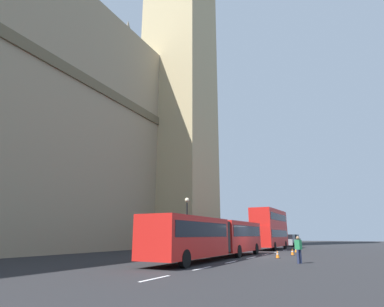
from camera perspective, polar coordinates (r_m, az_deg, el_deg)
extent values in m
plane|color=#262628|center=(27.04, 11.22, -18.31)|extent=(160.00, 160.00, 0.00)
cube|color=silver|center=(13.98, -6.81, -21.97)|extent=(2.20, 0.16, 0.01)
cube|color=silver|center=(17.97, 1.91, -20.44)|extent=(2.20, 0.16, 0.01)
cube|color=silver|center=(22.20, 7.30, -19.27)|extent=(2.20, 0.16, 0.01)
cube|color=silver|center=(26.55, 10.90, -18.38)|extent=(2.20, 0.16, 0.01)
cube|color=silver|center=(30.98, 13.45, -17.70)|extent=(2.20, 0.16, 0.01)
cube|color=silver|center=(35.45, 15.35, -17.18)|extent=(2.20, 0.16, 0.01)
cube|color=silver|center=(39.94, 16.82, -16.75)|extent=(2.20, 0.16, 0.01)
cube|color=tan|center=(53.60, -2.27, 12.03)|extent=(9.78, 9.78, 51.94)
cone|color=#565147|center=(52.00, -11.84, 20.99)|extent=(2.40, 2.40, 4.41)
cube|color=red|center=(28.87, 7.88, -14.93)|extent=(8.12, 2.50, 2.50)
cube|color=black|center=(28.87, 7.85, -14.03)|extent=(7.47, 2.54, 0.90)
cube|color=red|center=(20.59, -0.86, -15.15)|extent=(8.12, 2.50, 2.50)
cube|color=black|center=(20.59, -0.85, -13.90)|extent=(7.47, 2.54, 0.90)
cylinder|color=#2D2D2D|center=(24.66, 4.25, -15.06)|extent=(2.38, 2.38, 2.25)
cylinder|color=black|center=(31.03, 11.68, -16.88)|extent=(1.00, 0.30, 1.00)
cylinder|color=black|center=(26.23, 8.53, -17.44)|extent=(1.00, 0.30, 1.00)
cylinder|color=black|center=(17.95, -1.38, -18.87)|extent=(1.00, 0.30, 1.00)
cube|color=red|center=(41.82, 14.28, -14.62)|extent=(10.01, 2.50, 2.40)
cube|color=black|center=(41.82, 14.25, -14.14)|extent=(9.01, 2.54, 0.84)
cube|color=red|center=(41.87, 14.08, -11.54)|extent=(9.81, 2.50, 2.10)
cube|color=black|center=(41.87, 14.07, -11.41)|extent=(9.01, 2.54, 0.84)
cylinder|color=black|center=(44.73, 16.81, -15.85)|extent=(1.00, 0.30, 1.00)
cylinder|color=black|center=(38.46, 14.94, -16.24)|extent=(1.00, 0.30, 1.00)
cube|color=gray|center=(52.88, 17.50, -15.33)|extent=(4.40, 1.80, 0.90)
cube|color=black|center=(52.67, 17.39, -14.47)|extent=(2.46, 1.66, 0.70)
cylinder|color=black|center=(54.14, 18.67, -15.61)|extent=(0.64, 0.30, 0.64)
cylinder|color=black|center=(51.36, 18.16, -15.74)|extent=(0.64, 0.30, 0.64)
cube|color=black|center=(59.45, 18.27, -15.14)|extent=(4.40, 1.80, 0.90)
cube|color=black|center=(59.24, 18.17, -14.38)|extent=(2.46, 1.66, 0.70)
cylinder|color=black|center=(60.72, 19.30, -15.40)|extent=(0.64, 0.30, 0.64)
cylinder|color=black|center=(57.93, 18.88, -15.50)|extent=(0.64, 0.30, 0.64)
cube|color=black|center=(26.36, 15.56, -18.13)|extent=(0.36, 0.36, 0.03)
cone|color=orange|center=(26.34, 15.52, -17.50)|extent=(0.28, 0.28, 0.55)
cylinder|color=white|center=(26.34, 15.51, -17.44)|extent=(0.17, 0.17, 0.08)
cube|color=black|center=(30.64, 18.11, -17.41)|extent=(0.36, 0.36, 0.03)
cone|color=orange|center=(30.63, 18.07, -16.87)|extent=(0.28, 0.28, 0.55)
cylinder|color=white|center=(30.63, 18.06, -16.82)|extent=(0.17, 0.17, 0.08)
cube|color=black|center=(35.30, 18.72, -16.93)|extent=(0.36, 0.36, 0.03)
cone|color=orange|center=(35.29, 18.67, -16.46)|extent=(0.28, 0.28, 0.55)
cylinder|color=white|center=(35.29, 18.67, -16.42)|extent=(0.17, 0.17, 0.08)
cylinder|color=black|center=(30.13, -0.96, -17.90)|extent=(0.32, 0.32, 0.30)
cylinder|color=black|center=(30.09, -0.95, -13.62)|extent=(0.16, 0.16, 4.80)
sphere|color=beige|center=(30.26, -0.92, -8.60)|extent=(0.44, 0.44, 0.44)
cylinder|color=#262D4C|center=(21.90, 19.02, -17.56)|extent=(0.16, 0.16, 0.86)
cylinder|color=#262D4C|center=(22.05, 19.38, -17.51)|extent=(0.16, 0.16, 0.86)
cube|color=#267F4C|center=(21.94, 19.04, -15.64)|extent=(0.42, 0.47, 0.60)
sphere|color=#936B4C|center=(21.93, 18.94, -14.55)|extent=(0.22, 0.22, 0.22)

